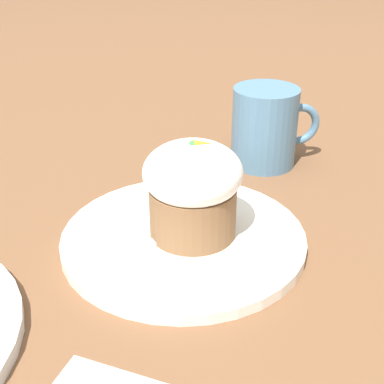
# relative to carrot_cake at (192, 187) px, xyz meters

# --- Properties ---
(ground_plane) EXTENTS (4.00, 4.00, 0.00)m
(ground_plane) POSITION_rel_carrot_cake_xyz_m (-0.01, -0.00, -0.06)
(ground_plane) COLOR brown
(dessert_plate) EXTENTS (0.24, 0.24, 0.01)m
(dessert_plate) POSITION_rel_carrot_cake_xyz_m (-0.01, -0.00, -0.06)
(dessert_plate) COLOR white
(dessert_plate) RESTS_ON ground_plane
(carrot_cake) EXTENTS (0.09, 0.09, 0.10)m
(carrot_cake) POSITION_rel_carrot_cake_xyz_m (0.00, 0.00, 0.00)
(carrot_cake) COLOR brown
(carrot_cake) RESTS_ON dessert_plate
(spoon) EXTENTS (0.11, 0.06, 0.01)m
(spoon) POSITION_rel_carrot_cake_xyz_m (-0.03, -0.01, -0.05)
(spoon) COLOR #B7B7BC
(spoon) RESTS_ON dessert_plate
(coffee_cup) EXTENTS (0.11, 0.08, 0.10)m
(coffee_cup) POSITION_rel_carrot_cake_xyz_m (0.13, 0.16, -0.01)
(coffee_cup) COLOR teal
(coffee_cup) RESTS_ON ground_plane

